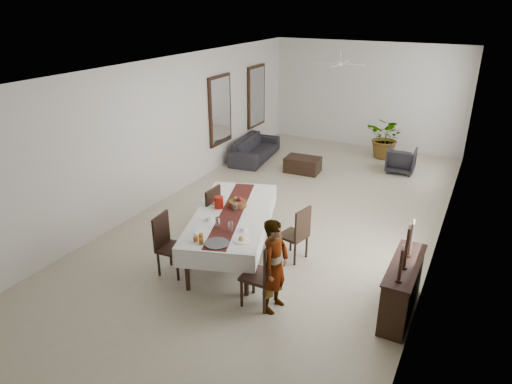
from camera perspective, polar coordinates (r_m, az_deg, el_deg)
The scene contains 87 objects.
floor at distance 9.81m, azimuth 3.81°, elevation -3.41°, with size 6.00×12.00×0.00m, color #B9AF93.
ceiling at distance 8.86m, azimuth 4.36°, elevation 15.45°, with size 6.00×12.00×0.02m, color white.
wall_back at distance 14.75m, azimuth 13.68°, elevation 11.64°, with size 6.00×0.02×3.20m, color silver.
wall_front at distance 4.89m, azimuth -26.51°, elevation -14.20°, with size 6.00×0.02×3.20m, color silver.
wall_left at distance 10.70m, azimuth -10.94°, elevation 7.68°, with size 0.02×12.00×3.20m, color silver.
wall_right at distance 8.54m, azimuth 22.83°, elevation 2.32°, with size 0.02×12.00×3.20m, color silver.
dining_table_top at distance 8.19m, azimuth -3.04°, elevation -2.83°, with size 1.09×2.62×0.05m, color black.
table_leg_fl at distance 7.45m, azimuth -8.63°, elevation -9.54°, with size 0.08×0.08×0.77m, color black.
table_leg_fr at distance 7.25m, azimuth -1.22°, elevation -10.28°, with size 0.08×0.08×0.77m, color black.
table_leg_bl at distance 9.56m, azimuth -4.29°, elevation -1.61°, with size 0.08×0.08×0.77m, color black.
table_leg_br at distance 9.40m, azimuth 1.43°, elevation -1.99°, with size 0.08×0.08×0.77m, color black.
tablecloth_top at distance 8.18m, azimuth -3.04°, elevation -2.62°, with size 1.29×2.82×0.01m, color silver.
tablecloth_drape_left at distance 8.39m, azimuth -7.31°, elevation -3.28°, with size 0.01×2.82×0.33m, color silver.
tablecloth_drape_right at distance 8.15m, azimuth 1.40°, elevation -3.93°, with size 0.01×2.82×0.33m, color white.
tablecloth_drape_near at distance 7.05m, azimuth -5.36°, elevation -8.68°, with size 1.29×0.01×0.33m, color white.
tablecloth_drape_far at distance 9.50m, azimuth -1.30°, elevation 0.15°, with size 1.29×0.01×0.33m, color white.
table_runner at distance 8.17m, azimuth -3.04°, elevation -2.56°, with size 0.38×2.73×0.00m, color #551D18.
red_pitcher at distance 8.33m, azimuth -4.67°, elevation -1.29°, with size 0.16×0.16×0.22m, color maroon.
pitcher_handle at distance 8.35m, azimuth -5.29°, elevation -1.24°, with size 0.13×0.13×0.02m, color #97240B.
wine_glass_near at distance 7.49m, azimuth -3.18°, elevation -4.33°, with size 0.08×0.08×0.19m, color white.
wine_glass_mid at distance 7.63m, azimuth -4.78°, elevation -3.82°, with size 0.08×0.08×0.19m, color white.
wine_glass_far at distance 8.17m, azimuth -2.60°, elevation -1.85°, with size 0.08×0.08×0.19m, color white.
teacup_right at distance 7.53m, azimuth -1.62°, elevation -4.66°, with size 0.10×0.10×0.07m, color white.
saucer_right at distance 7.54m, azimuth -1.61°, elevation -4.84°, with size 0.16×0.16×0.01m, color white.
teacup_left at distance 7.90m, azimuth -5.95°, elevation -3.38°, with size 0.10×0.10×0.07m, color silver.
saucer_left at distance 7.91m, azimuth -5.94°, elevation -3.55°, with size 0.16×0.16×0.01m, color white.
plate_near_right at distance 7.25m, azimuth -1.83°, elevation -6.04°, with size 0.26×0.26×0.02m, color white.
bread_near_right at distance 7.23m, azimuth -1.83°, elevation -5.84°, with size 0.10×0.10×0.10m, color tan.
plate_near_left at distance 7.53m, azimuth -6.77°, elevation -5.01°, with size 0.26×0.26×0.02m, color white.
plate_far_left at distance 8.77m, azimuth -4.48°, elevation -0.69°, with size 0.26×0.26×0.02m, color white.
serving_tray at distance 7.18m, azimuth -4.92°, elevation -6.42°, with size 0.39×0.39×0.02m, color #444449.
jam_jar_a at distance 7.19m, azimuth -6.86°, elevation -6.17°, with size 0.07×0.07×0.08m, color brown.
jam_jar_b at distance 7.28m, azimuth -7.56°, elevation -5.84°, with size 0.07×0.07×0.08m, color #904715.
jam_jar_c at distance 7.35m, azimuth -6.92°, elevation -5.48°, with size 0.07×0.07×0.08m, color #945815.
fruit_basket at distance 8.38m, azimuth -2.31°, elevation -1.47°, with size 0.33×0.33×0.11m, color brown.
fruit_red at distance 8.36m, azimuth -2.07°, elevation -0.91°, with size 0.10×0.10×0.10m, color maroon.
fruit_green at distance 8.39m, azimuth -2.57°, elevation -0.85°, with size 0.09×0.09×0.09m, color #547924.
chair_right_near_seat at distance 7.02m, azimuth 0.35°, elevation -10.44°, with size 0.47×0.47×0.05m, color black.
chair_right_near_leg_fl at distance 6.95m, azimuth 1.03°, elevation -13.41°, with size 0.05×0.05×0.47m, color black.
chair_right_near_leg_fr at distance 7.23m, azimuth 2.45°, elevation -11.80°, with size 0.05×0.05×0.47m, color black.
chair_right_near_leg_bl at distance 7.10m, azimuth -1.81°, elevation -12.54°, with size 0.05×0.05×0.47m, color black.
chair_right_near_leg_br at distance 7.38m, azimuth -0.30°, elevation -11.01°, with size 0.05×0.05×0.47m, color black.
chair_right_near_back at distance 6.76m, azimuth 1.98°, elevation -8.64°, with size 0.47×0.04×0.60m, color black.
chair_right_far_seat at distance 8.21m, azimuth 4.67°, elevation -5.43°, with size 0.44×0.44×0.05m, color black.
chair_right_far_leg_fl at distance 8.12m, azimuth 4.88°, elevation -7.78°, with size 0.04×0.04×0.43m, color black.
chair_right_far_leg_fr at distance 8.37m, azimuth 6.34°, elevation -6.81°, with size 0.04×0.04×0.43m, color black.
chair_right_far_leg_bl at distance 8.30m, azimuth 2.88°, elevation -6.97°, with size 0.04×0.04×0.43m, color black.
chair_right_far_leg_br at distance 8.55m, azimuth 4.37°, elevation -6.05°, with size 0.04×0.04×0.43m, color black.
chair_right_far_back at distance 7.97m, azimuth 5.88°, elevation -3.99°, with size 0.44×0.04×0.56m, color black.
chair_left_near_seat at distance 7.88m, azimuth -10.35°, elevation -6.96°, with size 0.45×0.45×0.05m, color black.
chair_left_near_leg_fl at distance 8.23m, azimuth -10.65°, elevation -7.61°, with size 0.05×0.05×0.45m, color black.
chair_left_near_leg_fr at distance 7.97m, azimuth -12.06°, elevation -8.83°, with size 0.05×0.05×0.45m, color black.
chair_left_near_leg_bl at distance 8.05m, azimuth -8.40°, elevation -8.16°, with size 0.05×0.05×0.45m, color black.
chair_left_near_leg_br at distance 7.79m, azimuth -9.77°, elevation -9.44°, with size 0.05×0.05×0.45m, color black.
chair_left_near_back at distance 7.84m, azimuth -11.78°, elevation -4.70°, with size 0.45×0.04×0.57m, color black.
chair_left_far_seat at distance 8.64m, azimuth -4.10°, elevation -3.61°, with size 0.47×0.47×0.05m, color black.
chair_left_far_leg_fl at distance 9.00m, azimuth -4.44°, elevation -4.34°, with size 0.05×0.05×0.47m, color black.
chair_left_far_leg_fr at distance 8.72m, azimuth -5.80°, elevation -5.36°, with size 0.05×0.05×0.47m, color black.
chair_left_far_leg_bl at distance 8.82m, azimuth -2.32°, elevation -4.90°, with size 0.05×0.05×0.47m, color black.
chair_left_far_leg_br at distance 8.53m, azimuth -3.64°, elevation -5.97°, with size 0.05×0.05×0.47m, color black.
chair_left_far_back at distance 8.61m, azimuth -5.36°, elevation -1.39°, with size 0.47×0.04×0.60m, color black.
woman at distance 6.79m, azimuth 2.39°, elevation -9.22°, with size 0.54×0.36×1.49m, color #9B9DA3.
sideboard_body at distance 7.20m, azimuth 17.75°, elevation -11.50°, with size 0.37×1.38×0.83m, color black.
sideboard_top at distance 6.97m, azimuth 18.18°, elevation -8.60°, with size 0.40×1.43×0.03m, color black.
candlestick_near_base at distance 6.53m, azimuth 17.38°, elevation -10.53°, with size 0.09×0.09×0.03m, color black.
candlestick_near_shaft at distance 6.40m, azimuth 17.64°, elevation -8.70°, with size 0.05×0.05×0.46m, color black.
candlestick_near_candle at distance 6.27m, azimuth 17.93°, elevation -6.62°, with size 0.03×0.03×0.07m, color beige.
candlestick_mid_base at distance 6.84m, azimuth 17.99°, elevation -8.96°, with size 0.09×0.09×0.03m, color black.
candlestick_mid_shaft at distance 6.68m, azimuth 18.32°, elevation -6.67°, with size 0.05×0.05×0.60m, color black.
candlestick_mid_candle at distance 6.53m, azimuth 18.68°, elevation -4.11°, with size 0.03×0.03×0.07m, color beige.
candlestick_far_base at distance 7.15m, azimuth 18.55°, elevation -7.52°, with size 0.09×0.09×0.03m, color black.
candlestick_far_shaft at distance 7.03m, azimuth 18.82°, elevation -5.64°, with size 0.05×0.05×0.51m, color black.
candlestick_far_candle at distance 6.90m, azimuth 19.12°, elevation -3.53°, with size 0.03×0.03×0.07m, color beige.
sofa at distance 13.40m, azimuth -0.10°, elevation 5.49°, with size 2.15×0.84×0.63m, color #28252A.
armchair at distance 12.94m, azimuth 17.68°, elevation 3.83°, with size 0.72×0.74×0.68m, color #252327.
coffee_table at distance 12.44m, azimuth 5.85°, elevation 3.41°, with size 0.92×0.61×0.41m, color black.
potted_plant at distance 13.91m, azimuth 16.02°, elevation 6.53°, with size 1.10×0.96×1.23m, color #355A24.
mirror_frame_near at distance 12.42m, azimuth -4.51°, elevation 10.15°, with size 0.06×1.05×1.85m, color black.
mirror_glass_near at distance 12.41m, azimuth -4.37°, elevation 10.14°, with size 0.01×0.90×1.70m, color white.
mirror_frame_far at distance 14.21m, azimuth 0.02°, elevation 11.86°, with size 0.06×1.05×1.85m, color black.
mirror_glass_far at distance 14.19m, azimuth 0.15°, elevation 11.85°, with size 0.01×0.90×1.70m, color silver.
fan_rod at distance 11.67m, azimuth 10.47°, elevation 16.49°, with size 0.04×0.04×0.20m, color silver.
fan_hub at distance 11.69m, azimuth 10.40°, elevation 15.52°, with size 0.16×0.16×0.08m, color white.
fan_blade_n at distance 12.02m, azimuth 10.93°, elevation 15.69°, with size 0.10×0.55×0.01m, color white.
fan_blade_s at distance 11.36m, azimuth 9.84°, elevation 15.35°, with size 0.10×0.55×0.01m, color silver.
fan_blade_e at distance 11.59m, azimuth 12.10°, elevation 15.33°, with size 0.55×0.10×0.01m, color white.
fan_blade_w at distance 11.80m, azimuth 8.72°, elevation 15.69°, with size 0.55×0.10×0.01m, color silver.
Camera 1 is at (3.46, -8.07, 4.37)m, focal length 32.00 mm.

